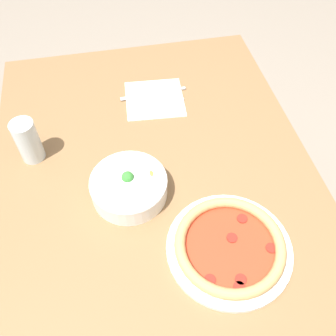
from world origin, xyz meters
The scene contains 8 objects.
ground_plane centered at (0.00, 0.00, 0.00)m, with size 8.00×8.00×0.00m, color gray.
dining_table centered at (0.00, 0.00, 0.65)m, with size 1.38×0.89×0.75m.
pizza centered at (-0.17, -0.13, 0.77)m, with size 0.30×0.30×0.04m.
bowl centered at (0.03, 0.08, 0.78)m, with size 0.20×0.20×0.08m.
napkin centered at (0.39, -0.05, 0.75)m, with size 0.20×0.20×0.00m.
fork centered at (0.36, -0.05, 0.75)m, with size 0.02×0.19×0.00m.
knife centered at (0.41, -0.06, 0.75)m, with size 0.03×0.22×0.01m.
glass centered at (0.22, 0.33, 0.81)m, with size 0.06×0.06×0.13m.
Camera 1 is at (-0.53, 0.09, 1.57)m, focal length 40.00 mm.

